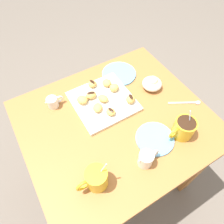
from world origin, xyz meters
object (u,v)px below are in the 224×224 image
coffee_mug_mustard_right (96,178)px  saucer_sky_right (119,74)px  beignet_7 (82,100)px  beignet_0 (91,95)px  beignet_3 (131,99)px  ice_cream_bowl (152,83)px  beignet_5 (98,108)px  beignet_4 (114,88)px  cream_pitcher_white (146,158)px  coffee_mug_mustard_left (184,128)px  beignet_8 (107,83)px  beignet_2 (103,99)px  chocolate_sauce_pitcher (53,102)px  saucer_sky_left (155,139)px  beignet_1 (92,84)px  pastry_plate_square (103,101)px  dining_table (116,136)px  beignet_6 (111,112)px

coffee_mug_mustard_right → saucer_sky_right: size_ratio=0.81×
beignet_7 → beignet_0: bearing=-175.9°
saucer_sky_right → beignet_3: size_ratio=3.96×
ice_cream_bowl → beignet_5: 0.32m
coffee_mug_mustard_right → beignet_4: coffee_mug_mustard_right is taller
coffee_mug_mustard_right → cream_pitcher_white: bearing=172.5°
beignet_3 → saucer_sky_right: bearing=-106.8°
coffee_mug_mustard_left → beignet_8: coffee_mug_mustard_left is taller
beignet_2 → beignet_4: (-0.08, -0.03, 0.00)m
coffee_mug_mustard_right → beignet_2: coffee_mug_mustard_right is taller
chocolate_sauce_pitcher → saucer_sky_left: chocolate_sauce_pitcher is taller
coffee_mug_mustard_left → coffee_mug_mustard_right: coffee_mug_mustard_right is taller
saucer_sky_left → saucer_sky_right: size_ratio=0.91×
beignet_1 → pastry_plate_square: bearing=91.2°
saucer_sky_right → beignet_2: 0.22m
pastry_plate_square → beignet_3: (-0.11, 0.08, 0.03)m
ice_cream_bowl → beignet_8: ice_cream_bowl is taller
saucer_sky_right → beignet_8: size_ratio=3.68×
dining_table → beignet_8: beignet_8 is taller
saucer_sky_right → beignet_5: 0.28m
dining_table → ice_cream_bowl: ice_cream_bowl is taller
beignet_2 → beignet_7: 0.10m
dining_table → ice_cream_bowl: size_ratio=8.51×
ice_cream_bowl → beignet_5: ice_cream_bowl is taller
dining_table → chocolate_sauce_pitcher: bearing=-46.2°
beignet_6 → pastry_plate_square: bearing=-95.0°
dining_table → beignet_8: bearing=-108.3°
coffee_mug_mustard_left → beignet_5: 0.40m
pastry_plate_square → saucer_sky_left: size_ratio=1.69×
beignet_6 → beignet_0: bearing=-76.2°
chocolate_sauce_pitcher → beignet_1: (-0.22, -0.01, 0.00)m
chocolate_sauce_pitcher → saucer_sky_left: size_ratio=0.54×
ice_cream_bowl → beignet_4: (0.19, -0.07, 0.00)m
beignet_1 → beignet_3: (-0.11, 0.19, 0.00)m
saucer_sky_right → beignet_5: (0.22, 0.17, 0.03)m
cream_pitcher_white → ice_cream_bowl: ice_cream_bowl is taller
coffee_mug_mustard_right → beignet_4: (-0.30, -0.37, -0.02)m
beignet_4 → beignet_8: bearing=-72.9°
dining_table → beignet_5: beignet_5 is taller
saucer_sky_right → beignet_4: beignet_4 is taller
dining_table → beignet_1: 0.30m
pastry_plate_square → coffee_mug_mustard_right: bearing=57.2°
beignet_2 → beignet_7: size_ratio=0.96×
cream_pitcher_white → beignet_1: 0.48m
beignet_3 → beignet_5: 0.17m
beignet_0 → beignet_4: same height
beignet_3 → beignet_8: (0.04, -0.16, -0.00)m
beignet_3 → beignet_5: (0.16, -0.04, -0.00)m
ice_cream_bowl → saucer_sky_left: (0.17, 0.26, -0.03)m
dining_table → beignet_3: (-0.11, -0.05, 0.19)m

